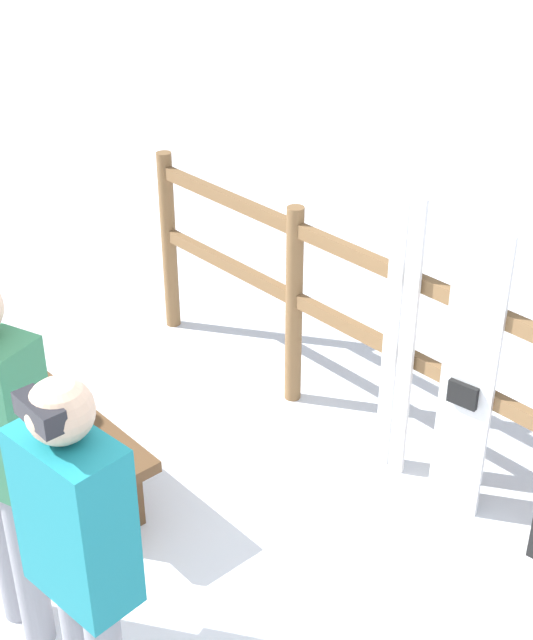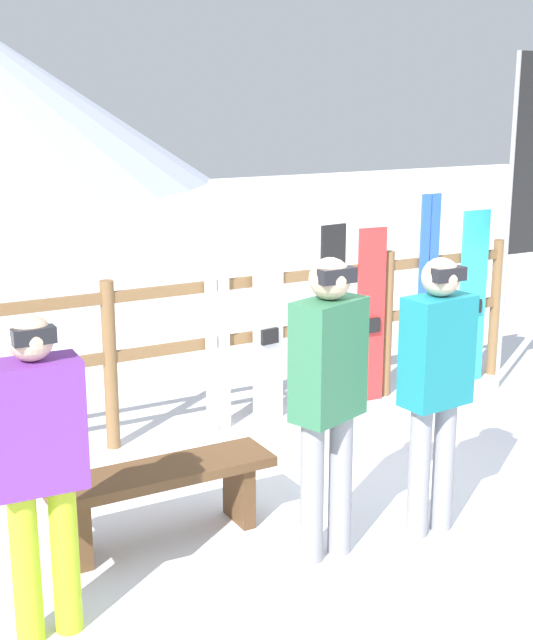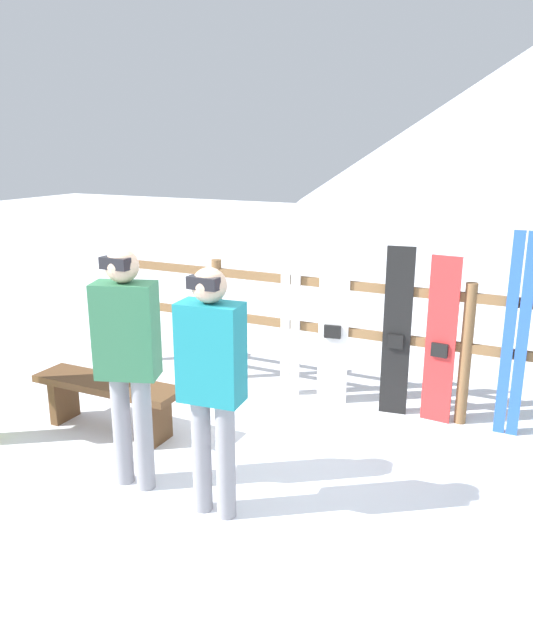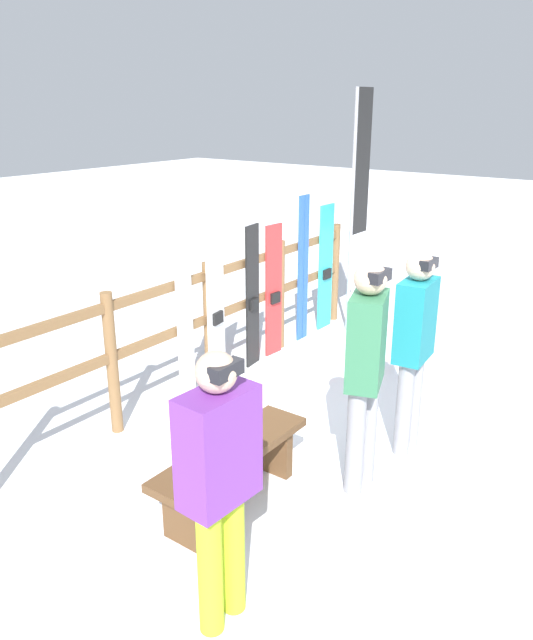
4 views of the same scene
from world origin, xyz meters
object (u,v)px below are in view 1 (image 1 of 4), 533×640
(person_teal, at_px, (79,552))
(ski_pair_white, at_px, (399,341))
(bench, at_px, (58,433))
(snowboard_white, at_px, (468,380))

(person_teal, height_order, ski_pair_white, person_teal)
(bench, relative_size, snowboard_white, 0.86)
(ski_pair_white, bearing_deg, person_teal, -79.71)
(person_teal, xyz_separation_m, snowboard_white, (0.06, 2.08, -0.20))
(person_teal, xyz_separation_m, ski_pair_white, (-0.38, 2.09, -0.18))
(ski_pair_white, bearing_deg, snowboard_white, -0.44)
(bench, height_order, person_teal, person_teal)
(person_teal, bearing_deg, ski_pair_white, 100.29)
(snowboard_white, bearing_deg, person_teal, -91.55)
(bench, bearing_deg, person_teal, -25.16)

